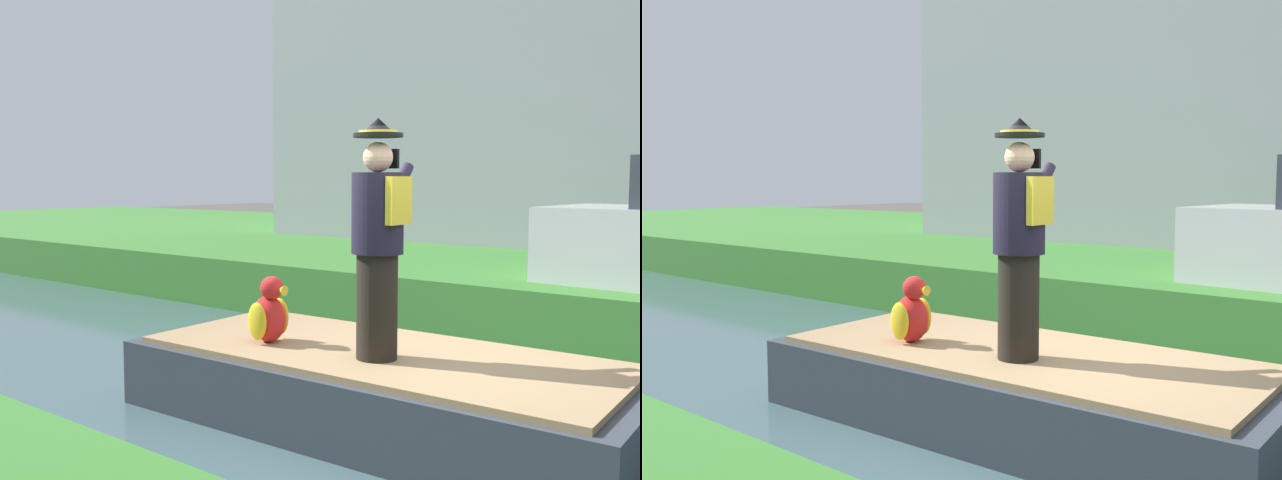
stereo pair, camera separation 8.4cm
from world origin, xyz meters
TOP-DOWN VIEW (x-y plane):
  - ground_plane at (0.00, 0.00)m, footprint 80.00×80.00m
  - canal_water at (0.00, 0.00)m, footprint 5.52×48.00m
  - boat at (0.00, 0.43)m, footprint 1.94×4.26m
  - person_pirate at (-0.22, 0.28)m, footprint 0.61×0.42m
  - parrot_plush at (-0.34, 1.32)m, footprint 0.36×0.34m

SIDE VIEW (x-z plane):
  - ground_plane at x=0.00m, z-range 0.00..0.00m
  - canal_water at x=0.00m, z-range 0.00..0.10m
  - boat at x=0.00m, z-range 0.10..0.71m
  - parrot_plush at x=-0.34m, z-range 0.67..1.24m
  - person_pirate at x=-0.22m, z-range 0.71..2.56m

